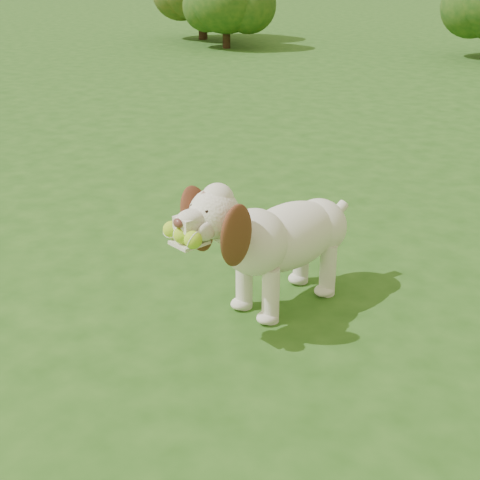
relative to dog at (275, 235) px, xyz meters
The scene contains 3 objects.
ground 0.54m from the dog, 119.11° to the left, with size 80.00×80.00×0.00m, color #224C15.
dog is the anchor object (origin of this frame).
shrub_a 9.80m from the dog, 124.53° to the left, with size 1.37×1.37×1.42m.
Camera 1 is at (1.65, -3.01, 1.72)m, focal length 50.00 mm.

